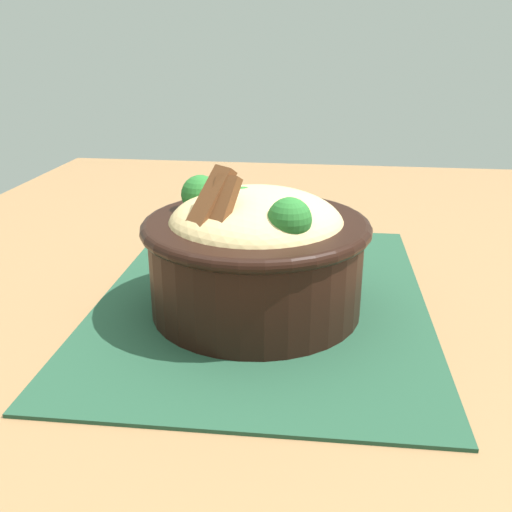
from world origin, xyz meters
The scene contains 4 objects.
table centered at (0.00, 0.00, 0.70)m, with size 1.20×0.85×0.77m.
placemat centered at (-0.01, -0.03, 0.77)m, with size 0.40×0.30×0.00m, color #1E422D.
bowl centered at (-0.04, -0.02, 0.83)m, with size 0.21×0.21×0.13m.
fork centered at (0.06, 0.01, 0.77)m, with size 0.02×0.14×0.00m.
Camera 1 is at (-0.50, -0.08, 1.00)m, focal length 40.66 mm.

